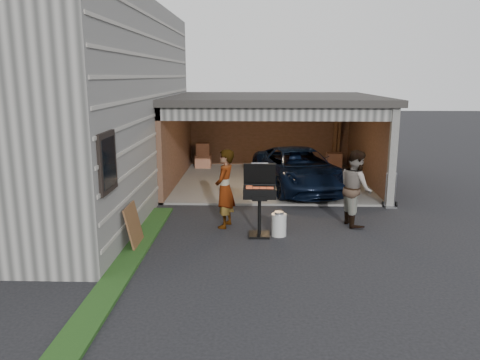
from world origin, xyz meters
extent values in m
plane|color=black|center=(0.00, 0.00, 0.00)|extent=(80.00, 80.00, 0.00)
cube|color=#474744|center=(-6.00, 4.00, 2.75)|extent=(7.00, 11.00, 5.50)
cube|color=#193814|center=(-2.25, -1.00, 0.03)|extent=(0.50, 8.00, 0.06)
cube|color=#605E59|center=(0.75, 6.50, 0.03)|extent=(6.50, 6.00, 0.06)
cube|color=#43301F|center=(0.75, 9.43, 1.35)|extent=(6.50, 0.15, 2.70)
cube|color=#43301F|center=(3.92, 6.50, 1.35)|extent=(0.15, 6.00, 2.70)
cube|color=#43301F|center=(-2.42, 6.50, 1.35)|extent=(0.15, 6.00, 2.70)
cube|color=#2D2B28|center=(0.75, 6.50, 2.80)|extent=(6.80, 6.30, 0.20)
cube|color=#474744|center=(0.75, 3.58, 2.52)|extent=(6.50, 0.16, 0.36)
cube|color=beige|center=(0.75, 4.80, 2.62)|extent=(6.00, 2.40, 0.06)
cube|color=#474744|center=(3.90, 3.55, 1.35)|extent=(0.20, 0.18, 2.70)
cube|color=brown|center=(-1.80, 8.70, 0.31)|extent=(0.60, 0.50, 0.50)
cube|color=brown|center=(-1.80, 8.70, 0.79)|extent=(0.50, 0.45, 0.45)
cube|color=brown|center=(3.20, 8.60, 0.36)|extent=(0.55, 0.50, 0.60)
cube|color=brown|center=(3.38, 9.20, 1.20)|extent=(0.24, 0.43, 2.20)
imported|color=black|center=(1.56, 5.34, 0.63)|extent=(3.08, 4.87, 1.25)
imported|color=#B0BEDD|center=(-0.51, 1.64, 0.93)|extent=(0.60, 0.77, 1.87)
imported|color=#4F2E1F|center=(2.60, 1.91, 0.91)|extent=(0.83, 0.99, 1.83)
cube|color=black|center=(0.30, 1.00, 0.03)|extent=(0.46, 0.46, 0.05)
cylinder|color=black|center=(0.30, 1.00, 0.49)|extent=(0.08, 0.08, 0.92)
cube|color=black|center=(0.30, 1.00, 1.02)|extent=(0.72, 0.50, 0.22)
cube|color=#59595B|center=(0.30, 1.00, 1.11)|extent=(0.66, 0.44, 0.02)
cube|color=black|center=(0.30, 1.32, 1.35)|extent=(0.72, 0.13, 0.50)
cylinder|color=silver|center=(0.74, 1.04, 0.25)|extent=(0.44, 0.44, 0.50)
cube|color=brown|center=(-2.34, 0.27, 0.45)|extent=(0.23, 0.81, 0.90)
cube|color=slate|center=(3.90, 3.40, 0.02)|extent=(0.31, 0.20, 0.04)
cylinder|color=black|center=(3.72, 3.51, 0.08)|extent=(0.04, 0.16, 0.16)
cylinder|color=black|center=(4.08, 3.51, 0.08)|extent=(0.04, 0.16, 0.16)
cylinder|color=slate|center=(3.77, 3.51, 0.49)|extent=(0.03, 0.03, 0.94)
cylinder|color=slate|center=(4.03, 3.51, 0.49)|extent=(0.03, 0.03, 0.94)
cylinder|color=slate|center=(3.90, 3.51, 0.94)|extent=(0.27, 0.03, 0.03)
camera|label=1|loc=(0.18, -9.00, 3.53)|focal=35.00mm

